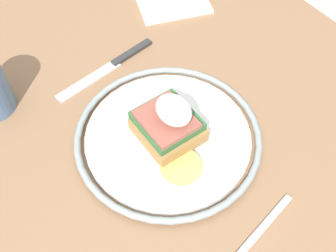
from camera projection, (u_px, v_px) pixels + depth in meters
dining_table at (184, 174)px, 0.71m from camera, size 1.09×0.77×0.72m
plate at (168, 137)px, 0.62m from camera, size 0.27×0.27×0.02m
sandwich at (169, 124)px, 0.59m from camera, size 0.13×0.09×0.07m
fork at (250, 243)px, 0.53m from camera, size 0.04×0.16×0.00m
knife at (114, 64)px, 0.71m from camera, size 0.04×0.19×0.01m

